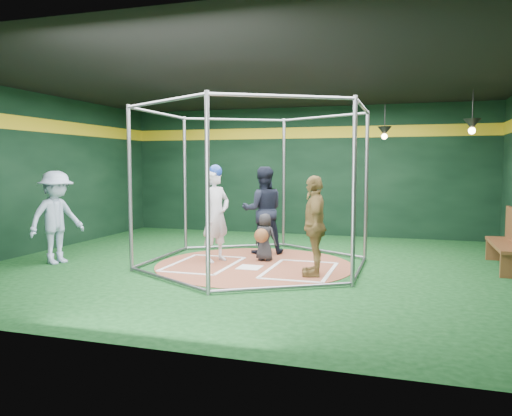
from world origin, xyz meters
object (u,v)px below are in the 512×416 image
(batter_figure, at_px, (216,214))
(visitor_leopard, at_px, (314,226))
(dugout_bench, at_px, (511,239))
(umpire, at_px, (263,210))

(batter_figure, xyz_separation_m, visitor_leopard, (2.10, -0.66, -0.08))
(dugout_bench, bearing_deg, umpire, 178.12)
(visitor_leopard, xyz_separation_m, umpire, (-1.46, 1.81, 0.07))
(dugout_bench, bearing_deg, batter_figure, -169.73)
(visitor_leopard, distance_m, dugout_bench, 3.77)
(umpire, height_order, dugout_bench, umpire)
(batter_figure, distance_m, dugout_bench, 5.57)
(batter_figure, height_order, umpire, batter_figure)
(batter_figure, height_order, dugout_bench, batter_figure)
(visitor_leopard, bearing_deg, umpire, -153.01)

